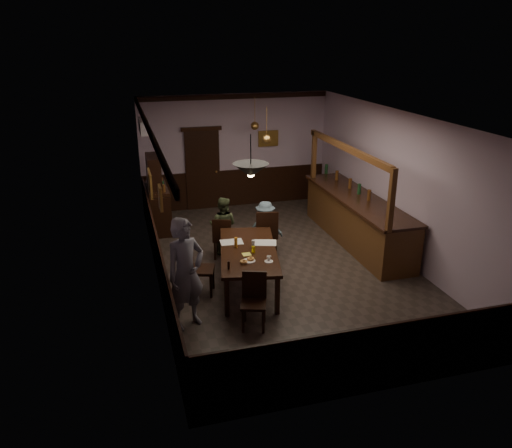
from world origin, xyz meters
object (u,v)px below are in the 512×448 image
object	(u,v)px
chair_far_left	(223,237)
chair_near	(254,298)
coffee_cup	(269,258)
pendant_brass_far	(255,126)
soda_can	(253,250)
pendant_iron	(251,170)
person_seated_right	(265,227)
bar_counter	(357,218)
person_seated_left	(223,226)
chair_far_right	(267,232)
person_standing	(186,274)
sideboard	(157,200)
chair_side	(197,265)
dining_table	(248,253)
pendant_brass_mid	(267,139)

from	to	relation	value
chair_far_left	chair_near	bearing A→B (deg)	108.59
coffee_cup	pendant_brass_far	size ratio (longest dim) A/B	0.10
soda_can	chair_far_left	bearing A→B (deg)	99.34
pendant_iron	person_seated_right	bearing A→B (deg)	67.70
soda_can	bar_counter	size ratio (longest dim) A/B	0.03
person_seated_right	pendant_iron	world-z (taller)	pendant_iron
person_seated_left	soda_can	distance (m)	1.79
chair_far_right	person_standing	world-z (taller)	person_standing
sideboard	pendant_brass_far	size ratio (longest dim) A/B	2.22
chair_near	chair_side	bearing A→B (deg)	137.28
soda_can	pendant_iron	distance (m)	1.75
dining_table	sideboard	world-z (taller)	sideboard
chair_side	sideboard	bearing A→B (deg)	23.73
person_seated_left	bar_counter	xyz separation A→B (m)	(3.01, -0.18, -0.06)
person_seated_left	soda_can	bearing A→B (deg)	121.17
chair_side	coffee_cup	xyz separation A→B (m)	(1.17, -0.56, 0.25)
chair_side	pendant_brass_far	distance (m)	4.73
bar_counter	chair_side	bearing A→B (deg)	-159.56
pendant_brass_far	person_seated_right	bearing A→B (deg)	-100.31
dining_table	person_seated_left	bearing A→B (deg)	94.73
chair_near	pendant_iron	bearing A→B (deg)	98.65
pendant_brass_far	soda_can	bearing A→B (deg)	-105.88
chair_far_right	chair_side	size ratio (longest dim) A/B	1.04
person_seated_right	pendant_brass_far	world-z (taller)	pendant_brass_far
coffee_cup	soda_can	xyz separation A→B (m)	(-0.17, 0.40, 0.01)
pendant_brass_mid	pendant_brass_far	xyz separation A→B (m)	(0.20, 1.66, 0.00)
chair_near	pendant_brass_far	bearing A→B (deg)	93.37
chair_side	pendant_brass_mid	bearing A→B (deg)	-24.18
coffee_cup	sideboard	bearing A→B (deg)	122.47
person_seated_left	pendant_brass_mid	size ratio (longest dim) A/B	1.55
chair_near	person_standing	bearing A→B (deg)	-176.52
dining_table	soda_can	xyz separation A→B (m)	(0.05, -0.16, 0.12)
person_standing	pendant_brass_mid	world-z (taller)	pendant_brass_mid
coffee_cup	soda_can	world-z (taller)	soda_can
coffee_cup	chair_side	bearing A→B (deg)	165.92
chair_side	coffee_cup	size ratio (longest dim) A/B	12.56
chair_far_right	chair_near	xyz separation A→B (m)	(-0.95, -2.45, -0.08)
soda_can	person_seated_left	bearing A→B (deg)	95.89
dining_table	coffee_cup	bearing A→B (deg)	-68.74
person_seated_left	pendant_brass_far	distance (m)	3.08
pendant_iron	chair_far_left	bearing A→B (deg)	91.05
chair_near	pendant_brass_mid	distance (m)	4.10
bar_counter	person_seated_left	bearing A→B (deg)	176.52
chair_side	soda_can	world-z (taller)	chair_side
person_standing	pendant_brass_far	size ratio (longest dim) A/B	2.27
dining_table	person_standing	distance (m)	1.65
chair_near	chair_side	size ratio (longest dim) A/B	0.90
coffee_cup	chair_near	bearing A→B (deg)	-111.07
coffee_cup	pendant_iron	distance (m)	1.69
chair_far_left	pendant_iron	world-z (taller)	pendant_iron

